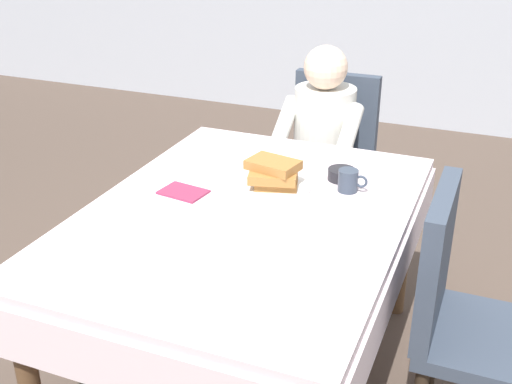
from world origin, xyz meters
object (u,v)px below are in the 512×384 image
cup_coffee (349,181)px  diner_person (322,138)px  spoon_near_edge (234,222)px  bowl_butter (342,174)px  dining_table_main (246,233)px  syrup_pitcher (228,152)px  plate_breakfast (274,188)px  chair_diner (329,153)px  knife_right_of_plate (320,199)px  fork_left_of_plate (226,183)px  chair_right_side (462,308)px  breakfast_stack (274,173)px

cup_coffee → diner_person: bearing=114.1°
diner_person → spoon_near_edge: (0.02, -1.11, 0.07)m
bowl_butter → spoon_near_edge: (-0.24, -0.50, -0.02)m
dining_table_main → diner_person: diner_person is taller
cup_coffee → syrup_pitcher: cup_coffee is taller
dining_table_main → plate_breakfast: bearing=81.8°
chair_diner → knife_right_of_plate: (0.24, -0.98, 0.21)m
cup_coffee → fork_left_of_plate: size_ratio=0.63×
chair_right_side → plate_breakfast: bearing=-105.5°
breakfast_stack → fork_left_of_plate: size_ratio=1.19×
chair_right_side → knife_right_of_plate: bearing=-108.6°
chair_diner → bowl_butter: 0.85m
knife_right_of_plate → bowl_butter: bearing=-1.4°
diner_person → spoon_near_edge: size_ratio=7.47×
spoon_near_edge → chair_right_side: bearing=24.3°
breakfast_stack → cup_coffee: size_ratio=1.90×
diner_person → plate_breakfast: (0.05, -0.81, 0.08)m
chair_diner → cup_coffee: 0.96m
cup_coffee → spoon_near_edge: (-0.29, -0.40, -0.04)m
cup_coffee → syrup_pitcher: 0.56m
fork_left_of_plate → spoon_near_edge: (0.16, -0.29, 0.00)m
chair_right_side → chair_diner: bearing=-145.8°
dining_table_main → spoon_near_edge: (0.00, -0.10, 0.09)m
chair_diner → chair_right_side: same height
cup_coffee → spoon_near_edge: cup_coffee is taller
cup_coffee → syrup_pitcher: bearing=169.4°
cup_coffee → syrup_pitcher: (-0.55, 0.10, -0.01)m
chair_diner → knife_right_of_plate: chair_diner is taller
cup_coffee → knife_right_of_plate: 0.14m
breakfast_stack → bowl_butter: size_ratio=1.96×
chair_diner → bowl_butter: (0.27, -0.77, 0.23)m
chair_diner → plate_breakfast: chair_diner is taller
chair_diner → spoon_near_edge: 1.29m
syrup_pitcher → knife_right_of_plate: syrup_pitcher is taller
diner_person → syrup_pitcher: (-0.23, -0.61, 0.11)m
dining_table_main → knife_right_of_plate: knife_right_of_plate is taller
dining_table_main → chair_right_side: chair_right_side is taller
chair_right_side → syrup_pitcher: 1.13m
syrup_pitcher → spoon_near_edge: bearing=-63.2°
breakfast_stack → knife_right_of_plate: (0.19, -0.02, -0.07)m
chair_diner → knife_right_of_plate: size_ratio=4.65×
dining_table_main → cup_coffee: bearing=45.7°
cup_coffee → knife_right_of_plate: bearing=-122.7°
spoon_near_edge → breakfast_stack: bearing=101.4°
chair_right_side → fork_left_of_plate: chair_right_side is taller
plate_breakfast → spoon_near_edge: 0.31m
spoon_near_edge → plate_breakfast: bearing=101.5°
cup_coffee → knife_right_of_plate: size_ratio=0.56×
bowl_butter → spoon_near_edge: size_ratio=0.73×
bowl_butter → syrup_pitcher: syrup_pitcher is taller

